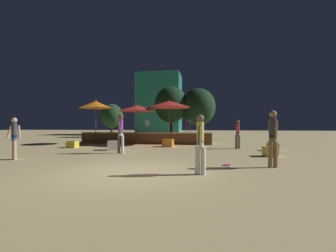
% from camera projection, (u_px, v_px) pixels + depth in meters
% --- Properties ---
extents(ground_plane, '(120.00, 120.00, 0.00)m').
position_uv_depth(ground_plane, '(127.00, 172.00, 6.35)').
color(ground_plane, tan).
extents(wooden_deck, '(9.65, 2.63, 0.85)m').
position_uv_depth(wooden_deck, '(148.00, 138.00, 17.40)').
color(wooden_deck, brown).
rests_on(wooden_deck, ground).
extents(patio_umbrella_0, '(2.72, 2.72, 2.86)m').
position_uv_depth(patio_umbrella_0, '(137.00, 108.00, 15.98)').
color(patio_umbrella_0, brown).
rests_on(patio_umbrella_0, ground).
extents(patio_umbrella_1, '(2.36, 2.36, 3.20)m').
position_uv_depth(patio_umbrella_1, '(96.00, 105.00, 16.38)').
color(patio_umbrella_1, brown).
rests_on(patio_umbrella_1, ground).
extents(patio_umbrella_2, '(2.99, 2.99, 3.15)m').
position_uv_depth(patio_umbrella_2, '(169.00, 104.00, 15.74)').
color(patio_umbrella_2, brown).
rests_on(patio_umbrella_2, ground).
extents(cube_seat_0, '(0.55, 0.55, 0.42)m').
position_uv_depth(cube_seat_0, '(270.00, 151.00, 9.65)').
color(cube_seat_0, yellow).
rests_on(cube_seat_0, ground).
extents(cube_seat_1, '(0.55, 0.55, 0.40)m').
position_uv_depth(cube_seat_1, '(73.00, 144.00, 13.52)').
color(cube_seat_1, yellow).
rests_on(cube_seat_1, ground).
extents(cube_seat_2, '(0.67, 0.67, 0.47)m').
position_uv_depth(cube_seat_2, '(168.00, 143.00, 14.06)').
color(cube_seat_2, orange).
rests_on(cube_seat_2, ground).
extents(cube_seat_3, '(0.55, 0.55, 0.40)m').
position_uv_depth(cube_seat_3, '(273.00, 147.00, 11.87)').
color(cube_seat_3, yellow).
rests_on(cube_seat_3, ground).
extents(cube_seat_4, '(0.77, 0.77, 0.50)m').
position_uv_depth(cube_seat_4, '(114.00, 145.00, 12.15)').
color(cube_seat_4, white).
rests_on(cube_seat_4, ground).
extents(person_0, '(0.29, 0.48, 1.65)m').
position_uv_depth(person_0, '(238.00, 133.00, 12.87)').
color(person_0, '#72664C').
rests_on(person_0, ground).
extents(person_1, '(0.37, 0.42, 1.63)m').
position_uv_depth(person_1, '(14.00, 137.00, 8.70)').
color(person_1, tan).
rests_on(person_1, ground).
extents(person_2, '(0.31, 0.53, 1.86)m').
position_uv_depth(person_2, '(121.00, 131.00, 10.75)').
color(person_2, white).
rests_on(person_2, ground).
extents(person_3, '(0.30, 0.48, 1.80)m').
position_uv_depth(person_3, '(273.00, 136.00, 7.05)').
color(person_3, '#997051').
rests_on(person_3, ground).
extents(person_4, '(0.28, 0.43, 1.62)m').
position_uv_depth(person_4, '(200.00, 143.00, 6.05)').
color(person_4, white).
rests_on(person_4, ground).
extents(bistro_chair_0, '(0.45, 0.45, 0.90)m').
position_uv_depth(bistro_chair_0, '(188.00, 125.00, 16.23)').
color(bistro_chair_0, '#47474C').
rests_on(bistro_chair_0, wooden_deck).
extents(bistro_chair_1, '(0.48, 0.48, 0.90)m').
position_uv_depth(bistro_chair_1, '(148.00, 125.00, 17.43)').
color(bistro_chair_1, '#47474C').
rests_on(bistro_chair_1, wooden_deck).
extents(frisbee_disc, '(0.26, 0.26, 0.03)m').
position_uv_depth(frisbee_disc, '(227.00, 165.00, 7.41)').
color(frisbee_disc, '#E54C99').
rests_on(frisbee_disc, ground).
extents(background_tree_0, '(2.56, 2.56, 3.89)m').
position_uv_depth(background_tree_0, '(112.00, 116.00, 26.23)').
color(background_tree_0, '#3D2B1C').
rests_on(background_tree_0, ground).
extents(background_tree_1, '(3.20, 3.20, 4.86)m').
position_uv_depth(background_tree_1, '(198.00, 107.00, 21.14)').
color(background_tree_1, '#3D2B1C').
rests_on(background_tree_1, ground).
extents(background_tree_2, '(3.16, 3.16, 5.08)m').
position_uv_depth(background_tree_2, '(171.00, 105.00, 21.40)').
color(background_tree_2, '#3D2B1C').
rests_on(background_tree_2, ground).
extents(distant_building, '(6.45, 4.79, 9.18)m').
position_uv_depth(distant_building, '(159.00, 105.00, 34.41)').
color(distant_building, teal).
rests_on(distant_building, ground).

